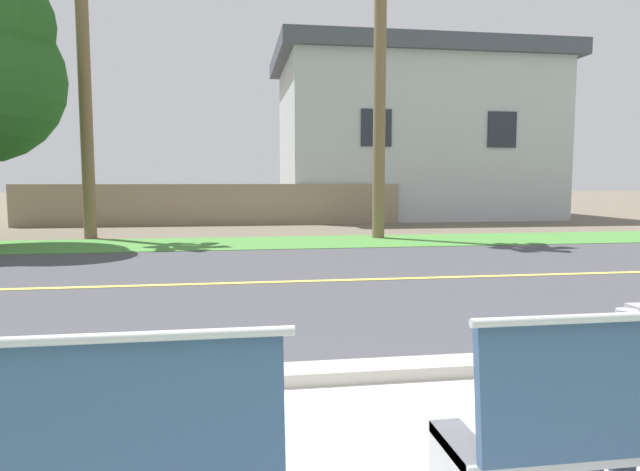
% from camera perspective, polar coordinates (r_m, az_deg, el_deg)
% --- Properties ---
extents(ground_plane, '(140.00, 140.00, 0.00)m').
position_cam_1_polar(ground_plane, '(9.81, -5.61, -3.25)').
color(ground_plane, '#665B4C').
extents(curb_edge, '(44.00, 0.30, 0.11)m').
position_cam_1_polar(curb_edge, '(4.32, -1.37, -14.00)').
color(curb_edge, '#ADA89E').
rests_on(curb_edge, ground_plane).
extents(street_asphalt, '(52.00, 8.00, 0.01)m').
position_cam_1_polar(street_asphalt, '(8.34, -5.04, -4.79)').
color(street_asphalt, '#424247').
rests_on(street_asphalt, ground_plane).
extents(road_centre_line, '(48.00, 0.14, 0.01)m').
position_cam_1_polar(road_centre_line, '(8.34, -5.04, -4.76)').
color(road_centre_line, '#E0CC4C').
rests_on(road_centre_line, ground_plane).
extents(far_verge_grass, '(48.00, 2.80, 0.02)m').
position_cam_1_polar(far_verge_grass, '(13.64, -6.50, -0.74)').
color(far_verge_grass, '#478438').
rests_on(far_verge_grass, ground_plane).
extents(garden_wall, '(13.00, 0.36, 1.40)m').
position_cam_1_polar(garden_wall, '(19.48, -10.86, 3.12)').
color(garden_wall, gray).
rests_on(garden_wall, ground_plane).
extents(house_across_street, '(11.34, 6.91, 6.73)m').
position_cam_1_polar(house_across_street, '(23.89, 9.37, 10.08)').
color(house_across_street, '#B7BCC1').
rests_on(house_across_street, ground_plane).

